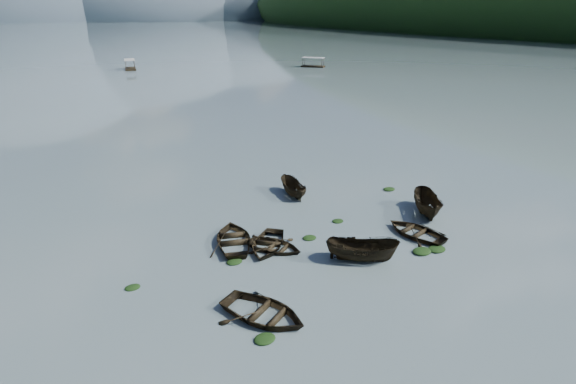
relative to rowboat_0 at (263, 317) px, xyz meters
name	(u,v)px	position (x,y,z in m)	size (l,w,h in m)	color
ground_plane	(382,292)	(7.14, -1.09, 0.00)	(2400.00, 2400.00, 0.00)	slate
haze_mtn_b	(9,20)	(-52.86, 898.91, 0.00)	(520.00, 520.00, 340.00)	#475666
haze_mtn_c	(134,19)	(147.14, 898.91, 0.00)	(520.00, 520.00, 260.00)	#475666
haze_mtn_d	(226,18)	(327.14, 898.91, 0.00)	(520.00, 520.00, 220.00)	#475666
rowboat_0	(263,317)	(0.00, 0.00, 0.00)	(3.57, 4.99, 1.03)	black
rowboat_1	(234,243)	(1.60, 8.49, 0.00)	(3.66, 5.12, 1.06)	black
rowboat_2	(361,260)	(8.19, 2.41, 0.00)	(1.78, 4.74, 1.83)	black
rowboat_3	(415,235)	(13.89, 3.55, 0.00)	(3.25, 4.56, 0.94)	black
rowboat_5	(427,214)	(17.24, 5.97, 0.00)	(1.88, 4.99, 1.93)	black
rowboat_6	(275,249)	(3.76, 6.37, 0.00)	(2.84, 3.97, 0.82)	black
rowboat_7	(267,247)	(3.42, 6.85, 0.00)	(3.16, 4.43, 0.92)	black
rowboat_8	(293,195)	(9.45, 14.43, 0.00)	(1.53, 4.08, 1.58)	black
weed_clump_0	(265,340)	(-0.68, -1.65, 0.00)	(1.12, 0.92, 0.24)	black
weed_clump_1	(234,262)	(0.66, 6.02, 0.00)	(1.05, 0.84, 0.23)	black
weed_clump_2	(422,252)	(12.47, 1.37, 0.00)	(1.36, 1.08, 0.29)	black
weed_clump_3	(338,222)	(10.04, 8.04, 0.00)	(0.92, 0.78, 0.20)	black
weed_clump_4	(437,250)	(13.61, 1.16, 0.00)	(1.29, 1.03, 0.27)	black
weed_clump_5	(133,288)	(-5.76, 6.08, 0.00)	(0.91, 0.73, 0.19)	black
weed_clump_6	(310,238)	(6.69, 6.65, 0.00)	(1.02, 0.85, 0.21)	black
weed_clump_7	(389,190)	(17.91, 11.48, 0.00)	(1.14, 0.91, 0.25)	black
pontoon_centre	(131,69)	(12.21, 115.53, 0.00)	(2.79, 6.69, 2.57)	black
pontoon_right	(313,67)	(60.12, 97.31, 0.00)	(2.75, 6.61, 2.53)	black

